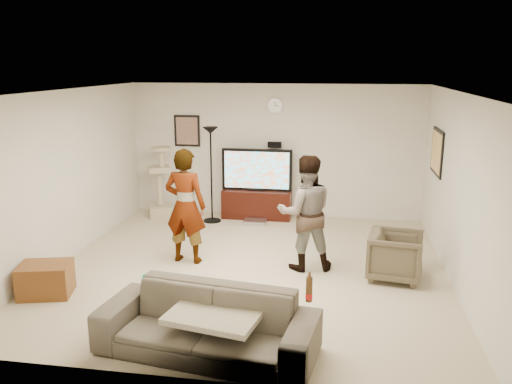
% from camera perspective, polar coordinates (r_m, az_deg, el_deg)
% --- Properties ---
extents(floor, '(5.50, 5.50, 0.02)m').
position_cam_1_polar(floor, '(7.57, -0.65, -8.39)').
color(floor, '#C9B490').
rests_on(floor, ground).
extents(ceiling, '(5.50, 5.50, 0.02)m').
position_cam_1_polar(ceiling, '(7.00, -0.71, 11.03)').
color(ceiling, silver).
rests_on(ceiling, wall_back).
extents(wall_back, '(5.50, 0.04, 2.50)m').
position_cam_1_polar(wall_back, '(9.85, 2.08, 4.51)').
color(wall_back, silver).
rests_on(wall_back, floor).
extents(wall_front, '(5.50, 0.04, 2.50)m').
position_cam_1_polar(wall_front, '(4.61, -6.62, -6.71)').
color(wall_front, silver).
rests_on(wall_front, floor).
extents(wall_left, '(0.04, 5.50, 2.50)m').
position_cam_1_polar(wall_left, '(8.11, -20.20, 1.59)').
color(wall_left, silver).
rests_on(wall_left, floor).
extents(wall_right, '(0.04, 5.50, 2.50)m').
position_cam_1_polar(wall_right, '(7.24, 21.28, 0.09)').
color(wall_right, silver).
rests_on(wall_right, floor).
extents(wall_clock, '(0.26, 0.04, 0.26)m').
position_cam_1_polar(wall_clock, '(9.72, 2.11, 9.43)').
color(wall_clock, silver).
rests_on(wall_clock, wall_back).
extents(wall_speaker, '(0.25, 0.10, 0.10)m').
position_cam_1_polar(wall_speaker, '(9.77, 2.05, 5.20)').
color(wall_speaker, black).
rests_on(wall_speaker, wall_back).
extents(picture_back, '(0.42, 0.03, 0.52)m').
position_cam_1_polar(picture_back, '(10.13, -7.56, 6.66)').
color(picture_back, '#7F5E50').
rests_on(picture_back, wall_back).
extents(picture_right, '(0.03, 0.78, 0.62)m').
position_cam_1_polar(picture_right, '(8.73, 19.21, 4.18)').
color(picture_right, tan).
rests_on(picture_right, wall_right).
extents(tv_stand, '(1.29, 0.45, 0.54)m').
position_cam_1_polar(tv_stand, '(9.87, 0.10, -1.30)').
color(tv_stand, black).
rests_on(tv_stand, floor).
extents(console_box, '(0.40, 0.30, 0.07)m').
position_cam_1_polar(console_box, '(9.55, -0.11, -3.28)').
color(console_box, '#B6B7BB').
rests_on(console_box, floor).
extents(tv, '(1.32, 0.08, 0.78)m').
position_cam_1_polar(tv, '(9.71, 0.11, 2.46)').
color(tv, black).
rests_on(tv, tv_stand).
extents(tv_screen, '(1.21, 0.01, 0.69)m').
position_cam_1_polar(tv_screen, '(9.67, 0.06, 2.41)').
color(tv_screen, '#34CFFB').
rests_on(tv_screen, tv).
extents(floor_lamp, '(0.32, 0.32, 1.75)m').
position_cam_1_polar(floor_lamp, '(9.52, -4.92, 1.83)').
color(floor_lamp, black).
rests_on(floor_lamp, floor).
extents(cat_tree, '(0.58, 0.58, 1.36)m').
position_cam_1_polar(cat_tree, '(10.03, -10.51, 1.14)').
color(cat_tree, tan).
rests_on(cat_tree, floor).
extents(person_left, '(0.66, 0.48, 1.70)m').
position_cam_1_polar(person_left, '(7.62, -7.74, -1.54)').
color(person_left, '#A2A2A2').
rests_on(person_left, floor).
extents(person_right, '(0.92, 0.79, 1.65)m').
position_cam_1_polar(person_right, '(7.33, 5.44, -2.30)').
color(person_right, '#29578C').
rests_on(person_right, floor).
extents(sofa, '(2.30, 1.16, 0.64)m').
position_cam_1_polar(sofa, '(5.42, -5.38, -14.14)').
color(sofa, '#4E473B').
rests_on(sofa, floor).
extents(throw_blanket, '(1.02, 0.86, 0.06)m').
position_cam_1_polar(throw_blanket, '(5.35, -4.43, -13.16)').
color(throw_blanket, '#B4AB8B').
rests_on(throw_blanket, sofa).
extents(beer_bottle, '(0.06, 0.06, 0.25)m').
position_cam_1_polar(beer_bottle, '(5.08, 5.84, -10.55)').
color(beer_bottle, '#462C12').
rests_on(beer_bottle, sofa).
extents(armchair, '(0.82, 0.80, 0.65)m').
position_cam_1_polar(armchair, '(7.35, 15.03, -6.76)').
color(armchair, '#4D4433').
rests_on(armchair, floor).
extents(side_table, '(0.72, 0.61, 0.41)m').
position_cam_1_polar(side_table, '(7.18, -22.05, -8.89)').
color(side_table, '#5C3314').
rests_on(side_table, floor).
extents(toy_ball, '(0.09, 0.09, 0.09)m').
position_cam_1_polar(toy_ball, '(7.32, -12.03, -9.07)').
color(toy_ball, '#0D947C').
rests_on(toy_ball, floor).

